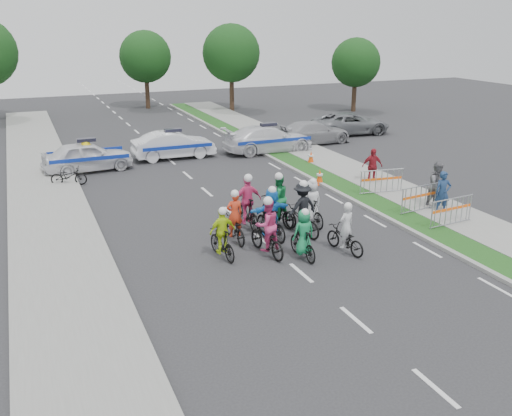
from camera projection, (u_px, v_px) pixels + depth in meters
name	position (u px, v px, depth m)	size (l,w,h in m)	color
ground	(301.00, 273.00, 16.87)	(90.00, 90.00, 0.00)	#28282B
curb_right	(357.00, 203.00, 23.09)	(0.20, 60.00, 0.12)	gray
grass_strip	(372.00, 201.00, 23.35)	(1.20, 60.00, 0.11)	#194115
sidewalk_right	(408.00, 196.00, 24.01)	(2.40, 60.00, 0.13)	gray
sidewalk_left	(57.00, 244.00, 18.84)	(3.00, 60.00, 0.13)	gray
rider_0	(345.00, 236.00, 18.19)	(0.91, 1.76, 1.71)	black
rider_1	(303.00, 239.00, 17.70)	(0.72, 1.61, 1.67)	black
rider_2	(267.00, 233.00, 17.96)	(0.92, 2.00, 1.96)	black
rider_3	(222.00, 238.00, 17.73)	(0.90, 1.67, 1.71)	black
rider_4	(302.00, 214.00, 19.65)	(1.19, 2.03, 1.98)	black
rider_5	(271.00, 217.00, 19.24)	(1.56, 1.86, 1.90)	black
rider_6	(234.00, 224.00, 19.13)	(0.63, 1.79, 1.82)	black
rider_7	(311.00, 207.00, 20.51)	(0.79, 1.74, 1.80)	black
rider_8	(278.00, 205.00, 20.65)	(1.05, 2.03, 1.97)	black
rider_9	(248.00, 207.00, 20.28)	(1.02, 1.93, 2.02)	black
police_car_0	(88.00, 156.00, 27.92)	(1.74, 4.32, 1.47)	silver
police_car_1	(174.00, 145.00, 30.49)	(1.52, 4.37, 1.44)	silver
police_car_2	(268.00, 139.00, 31.90)	(2.08, 5.13, 1.49)	silver
civilian_sedan	(314.00, 133.00, 34.05)	(1.90, 4.66, 1.35)	#A1A1A5
civilian_suv	(351.00, 123.00, 36.88)	(2.32, 5.03, 1.40)	slate
spectator_0	(443.00, 193.00, 21.76)	(0.61, 0.40, 1.67)	navy
spectator_1	(438.00, 185.00, 22.33)	(0.91, 0.71, 1.88)	slate
spectator_2	(372.00, 166.00, 25.71)	(0.96, 0.40, 1.64)	maroon
marshal_hiviz	(87.00, 156.00, 27.86)	(0.99, 0.57, 1.53)	yellow
barrier_0	(451.00, 213.00, 20.36)	(2.00, 0.50, 1.12)	#A5A8AD
barrier_1	(420.00, 199.00, 21.86)	(2.00, 0.50, 1.12)	#A5A8AD
barrier_2	(381.00, 182.00, 24.13)	(2.00, 0.50, 1.12)	#A5A8AD
cone_0	(320.00, 177.00, 25.79)	(0.40, 0.40, 0.70)	#F24C0C
cone_1	(311.00, 158.00, 29.35)	(0.40, 0.40, 0.70)	#F24C0C
parked_bike	(69.00, 176.00, 25.64)	(0.56, 1.60, 0.84)	black
tree_1	(231.00, 53.00, 44.98)	(4.55, 4.55, 6.82)	#382619
tree_2	(356.00, 63.00, 45.00)	(3.85, 3.85, 5.77)	#382619
tree_4	(145.00, 57.00, 46.39)	(4.20, 4.20, 6.30)	#382619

